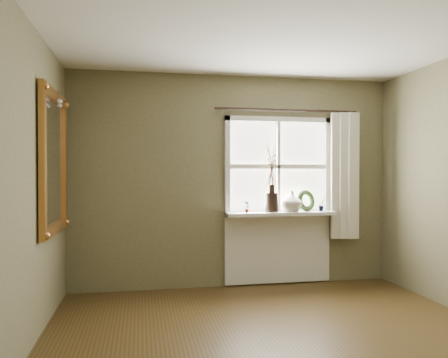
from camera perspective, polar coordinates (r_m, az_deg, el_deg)
ceiling at (r=3.44m, az=10.03°, el=21.16°), size 4.50×4.50×0.00m
wall_back at (r=5.44m, az=1.32°, el=-0.26°), size 4.00×0.10×2.60m
window_frame at (r=5.51m, az=7.08°, el=1.62°), size 1.36×0.06×1.24m
window_sill at (r=5.43m, az=7.42°, el=-4.50°), size 1.36×0.26×0.04m
window_apron at (r=5.59m, az=7.06°, el=-8.89°), size 1.36×0.04×0.88m
dark_jug at (r=5.38m, az=6.24°, el=-3.04°), size 0.21×0.21×0.24m
cream_vase at (r=5.47m, az=8.89°, el=-2.88°), size 0.30×0.30×0.26m
wreath at (r=5.58m, az=10.67°, el=-3.08°), size 0.30×0.22×0.28m
potted_plant_left at (r=5.30m, az=2.97°, el=-3.60°), size 0.09×0.08×0.15m
potted_plant_right at (r=5.61m, az=12.63°, el=-3.30°), size 0.11×0.10×0.16m
curtain at (r=5.74m, az=15.39°, el=0.42°), size 0.36×0.12×1.59m
curtain_rod at (r=5.54m, az=8.28°, el=8.88°), size 1.84×0.03×0.03m
gilt_mirror at (r=4.51m, az=-21.30°, el=2.09°), size 0.10×1.15×1.37m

